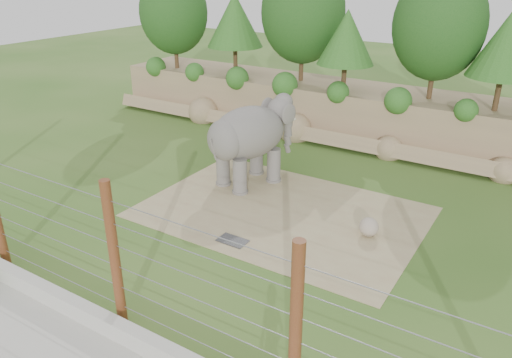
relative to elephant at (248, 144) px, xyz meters
The scene contains 8 objects.
ground 5.27m from the elephant, 66.58° to the right, with size 90.00×90.00×0.00m, color #315F1C.
back_embankment 8.79m from the elephant, 72.38° to the left, with size 30.00×5.52×8.77m.
dirt_patch 3.40m from the elephant, 32.43° to the right, with size 10.00×7.00×0.02m, color tan.
drain_grate 5.07m from the elephant, 63.51° to the right, with size 1.00×0.60×0.03m, color #262628.
elephant is the anchor object (origin of this frame).
stone_ball 6.18m from the elephant, 14.82° to the right, with size 0.66×0.66×0.66m, color gray.
retaining_wall 9.89m from the elephant, 78.30° to the right, with size 26.00×0.35×0.50m, color beige.
barrier_fence 9.30m from the elephant, 77.68° to the right, with size 20.26×0.26×4.00m.
Camera 1 is at (8.44, -11.43, 8.60)m, focal length 35.00 mm.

